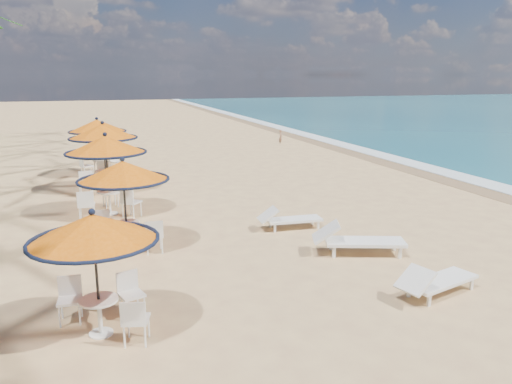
# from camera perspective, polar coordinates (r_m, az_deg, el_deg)

# --- Properties ---
(ground) EXTENTS (160.00, 160.00, 0.00)m
(ground) POSITION_cam_1_polar(r_m,az_deg,el_deg) (10.50, 13.47, -10.45)
(ground) COLOR tan
(ground) RESTS_ON ground
(foam_strip) EXTENTS (1.20, 140.00, 0.04)m
(foam_strip) POSITION_cam_1_polar(r_m,az_deg,el_deg) (23.58, 20.00, 2.29)
(foam_strip) COLOR white
(foam_strip) RESTS_ON ground
(wetsand_band) EXTENTS (1.40, 140.00, 0.02)m
(wetsand_band) POSITION_cam_1_polar(r_m,az_deg,el_deg) (23.03, 18.24, 2.19)
(wetsand_band) COLOR olive
(wetsand_band) RESTS_ON ground
(station_0) EXTENTS (2.05, 2.05, 2.14)m
(station_0) POSITION_cam_1_polar(r_m,az_deg,el_deg) (8.32, -17.78, -5.56)
(station_0) COLOR black
(station_0) RESTS_ON ground
(station_1) EXTENTS (2.18, 2.18, 2.27)m
(station_1) POSITION_cam_1_polar(r_m,az_deg,el_deg) (12.26, -15.04, 1.05)
(station_1) COLOR black
(station_1) RESTS_ON ground
(station_2) EXTENTS (2.40, 2.40, 2.50)m
(station_2) POSITION_cam_1_polar(r_m,az_deg,el_deg) (15.54, -16.74, 4.09)
(station_2) COLOR black
(station_2) RESTS_ON ground
(station_3) EXTENTS (2.45, 2.45, 2.55)m
(station_3) POSITION_cam_1_polar(r_m,az_deg,el_deg) (18.91, -17.09, 5.72)
(station_3) COLOR black
(station_3) RESTS_ON ground
(station_4) EXTENTS (2.35, 2.44, 2.45)m
(station_4) POSITION_cam_1_polar(r_m,az_deg,el_deg) (22.00, -17.62, 6.47)
(station_4) COLOR black
(station_4) RESTS_ON ground
(lounger_near) EXTENTS (1.94, 1.04, 0.66)m
(lounger_near) POSITION_cam_1_polar(r_m,az_deg,el_deg) (10.30, 19.79, -9.50)
(lounger_near) COLOR white
(lounger_near) RESTS_ON ground
(lounger_mid) EXTENTS (2.26, 1.38, 0.77)m
(lounger_mid) POSITION_cam_1_polar(r_m,az_deg,el_deg) (12.07, 11.31, -5.33)
(lounger_mid) COLOR white
(lounger_mid) RESTS_ON ground
(lounger_far) EXTENTS (1.80, 0.67, 0.64)m
(lounger_far) POSITION_cam_1_polar(r_m,az_deg,el_deg) (13.78, 3.66, -3.03)
(lounger_far) COLOR white
(lounger_far) RESTS_ON ground
(person) EXTENTS (0.33, 0.39, 0.91)m
(person) POSITION_cam_1_polar(r_m,az_deg,el_deg) (31.01, 2.83, 6.38)
(person) COLOR #96684C
(person) RESTS_ON ground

